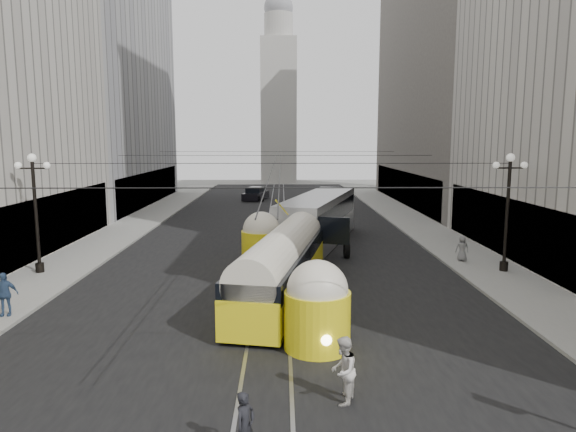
{
  "coord_description": "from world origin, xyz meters",
  "views": [
    {
      "loc": [
        0.48,
        -9.12,
        7.21
      ],
      "look_at": [
        0.76,
        14.19,
        3.76
      ],
      "focal_mm": 32.0,
      "sensor_mm": 36.0,
      "label": 1
    }
  ],
  "objects_px": {
    "pedestrian_crossing_b": "(343,370)",
    "pedestrian_crossing_a": "(245,425)",
    "city_bus": "(319,217)",
    "pedestrian_sidewalk_right": "(462,248)",
    "pedestrian_sidewalk_left": "(4,294)",
    "streetcar": "(282,264)"
  },
  "relations": [
    {
      "from": "pedestrian_crossing_a",
      "to": "pedestrian_sidewalk_left",
      "type": "height_order",
      "value": "pedestrian_sidewalk_left"
    },
    {
      "from": "city_bus",
      "to": "pedestrian_crossing_a",
      "type": "height_order",
      "value": "city_bus"
    },
    {
      "from": "city_bus",
      "to": "pedestrian_crossing_a",
      "type": "relative_size",
      "value": 8.78
    },
    {
      "from": "streetcar",
      "to": "pedestrian_sidewalk_left",
      "type": "relative_size",
      "value": 8.08
    },
    {
      "from": "pedestrian_crossing_a",
      "to": "pedestrian_sidewalk_right",
      "type": "relative_size",
      "value": 1.04
    },
    {
      "from": "pedestrian_crossing_b",
      "to": "pedestrian_sidewalk_left",
      "type": "height_order",
      "value": "pedestrian_sidewalk_left"
    },
    {
      "from": "pedestrian_crossing_a",
      "to": "pedestrian_sidewalk_left",
      "type": "bearing_deg",
      "value": 82.26
    },
    {
      "from": "pedestrian_crossing_a",
      "to": "pedestrian_crossing_b",
      "type": "distance_m",
      "value": 3.51
    },
    {
      "from": "city_bus",
      "to": "pedestrian_crossing_b",
      "type": "xyz_separation_m",
      "value": [
        -0.93,
        -22.09,
        -0.92
      ]
    },
    {
      "from": "city_bus",
      "to": "pedestrian_sidewalk_right",
      "type": "height_order",
      "value": "city_bus"
    },
    {
      "from": "city_bus",
      "to": "pedestrian_crossing_a",
      "type": "xyz_separation_m",
      "value": [
        -3.45,
        -24.53,
        -1.08
      ]
    },
    {
      "from": "pedestrian_crossing_b",
      "to": "pedestrian_crossing_a",
      "type": "bearing_deg",
      "value": -26.94
    },
    {
      "from": "pedestrian_crossing_a",
      "to": "pedestrian_sidewalk_right",
      "type": "xyz_separation_m",
      "value": [
        11.48,
        18.62,
        0.12
      ]
    },
    {
      "from": "pedestrian_crossing_a",
      "to": "pedestrian_sidewalk_right",
      "type": "height_order",
      "value": "pedestrian_sidewalk_right"
    },
    {
      "from": "pedestrian_crossing_a",
      "to": "pedestrian_crossing_b",
      "type": "relative_size",
      "value": 0.84
    },
    {
      "from": "city_bus",
      "to": "pedestrian_sidewalk_right",
      "type": "relative_size",
      "value": 9.14
    },
    {
      "from": "city_bus",
      "to": "pedestrian_sidewalk_right",
      "type": "xyz_separation_m",
      "value": [
        8.03,
        -5.92,
        -0.96
      ]
    },
    {
      "from": "city_bus",
      "to": "pedestrian_sidewalk_right",
      "type": "distance_m",
      "value": 10.02
    },
    {
      "from": "city_bus",
      "to": "streetcar",
      "type": "bearing_deg",
      "value": -101.83
    },
    {
      "from": "streetcar",
      "to": "pedestrian_crossing_a",
      "type": "relative_size",
      "value": 9.15
    },
    {
      "from": "pedestrian_sidewalk_right",
      "to": "city_bus",
      "type": "bearing_deg",
      "value": -30.3
    },
    {
      "from": "streetcar",
      "to": "pedestrian_sidewalk_right",
      "type": "bearing_deg",
      "value": 31.14
    }
  ]
}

